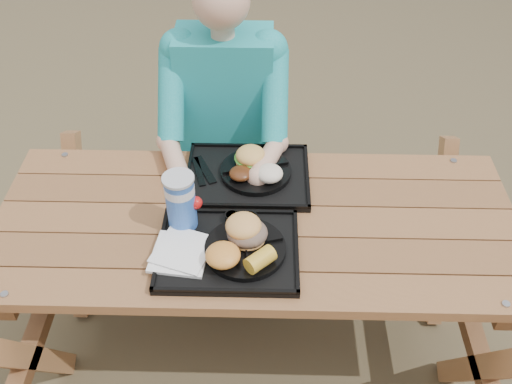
{
  "coord_description": "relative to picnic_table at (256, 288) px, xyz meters",
  "views": [
    {
      "loc": [
        0.03,
        -1.37,
        2.14
      ],
      "look_at": [
        0.0,
        0.0,
        0.88
      ],
      "focal_mm": 40.0,
      "sensor_mm": 36.0,
      "label": 1
    }
  ],
  "objects": [
    {
      "name": "napkin_stack",
      "position": [
        -0.24,
        -0.18,
        0.4
      ],
      "size": [
        0.19,
        0.19,
        0.02
      ],
      "primitive_type": "cube",
      "rotation": [
        0.0,
        0.0,
        -0.12
      ],
      "color": "white",
      "rests_on": "tray_near"
    },
    {
      "name": "cutlery_far",
      "position": [
        -0.19,
        0.24,
        0.4
      ],
      "size": [
        0.1,
        0.16,
        0.01
      ],
      "primitive_type": "cube",
      "rotation": [
        0.0,
        0.0,
        0.45
      ],
      "color": "black",
      "rests_on": "tray_far"
    },
    {
      "name": "sandwich",
      "position": [
        -0.03,
        -0.12,
        0.48
      ],
      "size": [
        0.12,
        0.12,
        0.13
      ],
      "primitive_type": null,
      "color": "#F1A755",
      "rests_on": "plate_near"
    },
    {
      "name": "condiment_bbq",
      "position": [
        -0.08,
        -0.03,
        0.41
      ],
      "size": [
        0.05,
        0.05,
        0.03
      ],
      "primitive_type": "cylinder",
      "color": "black",
      "rests_on": "tray_near"
    },
    {
      "name": "ground",
      "position": [
        0.0,
        0.0,
        -0.38
      ],
      "size": [
        60.0,
        60.0,
        0.0
      ],
      "primitive_type": "plane",
      "color": "#999999",
      "rests_on": "ground"
    },
    {
      "name": "mac_cheese",
      "position": [
        -0.1,
        -0.22,
        0.44
      ],
      "size": [
        0.11,
        0.11,
        0.05
      ],
      "primitive_type": "ellipsoid",
      "color": "gold",
      "rests_on": "plate_near"
    },
    {
      "name": "burger",
      "position": [
        -0.03,
        0.26,
        0.46
      ],
      "size": [
        0.11,
        0.11,
        0.1
      ],
      "primitive_type": null,
      "color": "#F5B356",
      "rests_on": "plate_far"
    },
    {
      "name": "picnic_table",
      "position": [
        0.0,
        0.0,
        0.0
      ],
      "size": [
        1.8,
        1.49,
        0.75
      ],
      "primitive_type": null,
      "color": "#999999",
      "rests_on": "ground"
    },
    {
      "name": "tray_far",
      "position": [
        -0.04,
        0.21,
        0.39
      ],
      "size": [
        0.45,
        0.35,
        0.02
      ],
      "primitive_type": "cube",
      "color": "black",
      "rests_on": "picnic_table"
    },
    {
      "name": "corn_cob",
      "position": [
        0.02,
        -0.23,
        0.44
      ],
      "size": [
        0.13,
        0.13,
        0.05
      ],
      "primitive_type": null,
      "rotation": [
        0.0,
        0.0,
        0.75
      ],
      "color": "yellow",
      "rests_on": "plate_near"
    },
    {
      "name": "plate_far",
      "position": [
        -0.01,
        0.22,
        0.41
      ],
      "size": [
        0.26,
        0.26,
        0.02
      ],
      "primitive_type": "cylinder",
      "color": "black",
      "rests_on": "tray_far"
    },
    {
      "name": "diner",
      "position": [
        -0.14,
        0.59,
        0.27
      ],
      "size": [
        0.48,
        0.84,
        1.28
      ],
      "primitive_type": null,
      "color": "#1CC7C0",
      "rests_on": "ground"
    },
    {
      "name": "potato_salad",
      "position": [
        0.04,
        0.17,
        0.44
      ],
      "size": [
        0.1,
        0.1,
        0.05
      ],
      "primitive_type": "ellipsoid",
      "color": "white",
      "rests_on": "plate_far"
    },
    {
      "name": "tray_near",
      "position": [
        -0.09,
        -0.15,
        0.39
      ],
      "size": [
        0.45,
        0.35,
        0.02
      ],
      "primitive_type": "cube",
      "color": "black",
      "rests_on": "picnic_table"
    },
    {
      "name": "condiment_mustard",
      "position": [
        -0.02,
        -0.04,
        0.41
      ],
      "size": [
        0.06,
        0.06,
        0.03
      ],
      "primitive_type": "cylinder",
      "color": "yellow",
      "rests_on": "tray_near"
    },
    {
      "name": "soda_cup",
      "position": [
        -0.24,
        -0.04,
        0.49
      ],
      "size": [
        0.1,
        0.1,
        0.2
      ],
      "primitive_type": "cylinder",
      "color": "#174DB2",
      "rests_on": "tray_near"
    },
    {
      "name": "baked_beans",
      "position": [
        -0.06,
        0.17,
        0.43
      ],
      "size": [
        0.08,
        0.08,
        0.04
      ],
      "primitive_type": "ellipsoid",
      "color": "#522710",
      "rests_on": "plate_far"
    },
    {
      "name": "plate_near",
      "position": [
        -0.03,
        -0.16,
        0.41
      ],
      "size": [
        0.26,
        0.26,
        0.02
      ],
      "primitive_type": "cylinder",
      "color": "black",
      "rests_on": "tray_near"
    }
  ]
}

